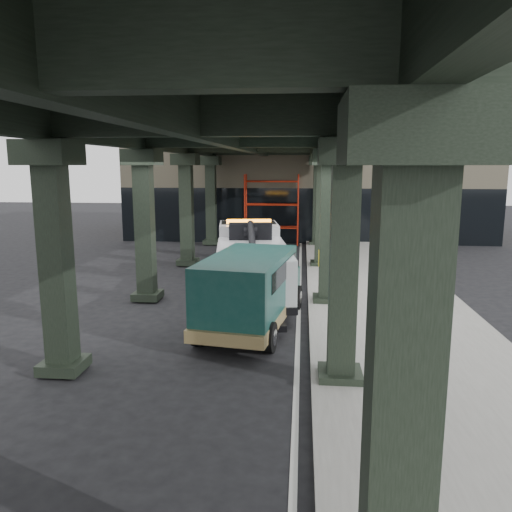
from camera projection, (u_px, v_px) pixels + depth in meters
The scene contains 8 objects.
ground at pixel (240, 321), 14.58m from camera, with size 90.00×90.00×0.00m, color black.
sidewalk at pixel (386, 304), 16.11m from camera, with size 5.00×40.00×0.15m, color gray.
lane_stripe at pixel (299, 304), 16.38m from camera, with size 0.12×38.00×0.01m, color silver.
viaduct at pixel (234, 134), 15.60m from camera, with size 7.40×32.00×6.40m.
building at pixel (307, 173), 33.27m from camera, with size 22.00×10.00×8.00m, color #C6B793.
scaffolding at pixel (272, 208), 28.55m from camera, with size 3.08×0.88×4.00m.
tow_truck at pixel (251, 259), 17.45m from camera, with size 3.26×8.15×2.60m.
towed_van at pixel (251, 289), 13.79m from camera, with size 2.78×5.47×2.12m.
Camera 1 is at (1.77, -13.90, 4.50)m, focal length 35.00 mm.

